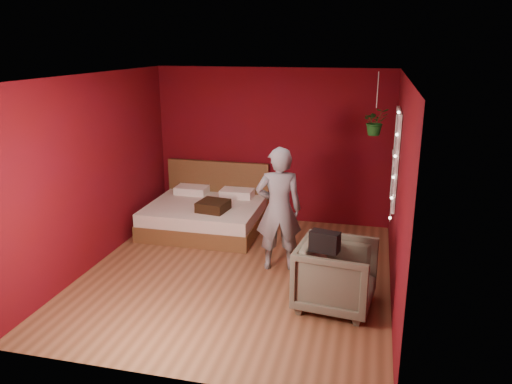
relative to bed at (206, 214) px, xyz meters
name	(u,v)px	position (x,y,z in m)	size (l,w,h in m)	color
floor	(237,273)	(0.95, -1.51, -0.26)	(4.50, 4.50, 0.00)	brown
room_walls	(236,151)	(0.95, -1.51, 1.42)	(4.04, 4.54, 2.62)	#55090A
window	(395,158)	(2.92, -0.61, 1.24)	(0.05, 0.97, 1.27)	white
fairy_lights	(394,167)	(2.89, -1.14, 1.24)	(0.04, 0.04, 1.45)	silver
bed	(206,214)	(0.00, 0.00, 0.00)	(1.82, 1.55, 1.00)	brown
person	(279,209)	(1.45, -1.20, 0.59)	(0.62, 0.41, 1.70)	slate
armchair	(336,275)	(2.30, -2.07, 0.14)	(0.85, 0.87, 0.79)	#5D5D49
handbag	(325,242)	(2.18, -2.33, 0.65)	(0.32, 0.16, 0.23)	black
throw_pillow	(213,206)	(0.24, -0.36, 0.27)	(0.43, 0.43, 0.15)	#312010
hanging_plant	(375,122)	(2.62, -0.15, 1.65)	(0.42, 0.39, 0.89)	silver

